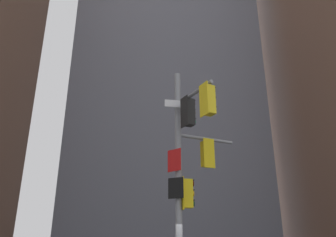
# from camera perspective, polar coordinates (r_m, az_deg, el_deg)

# --- Properties ---
(building_mid_block) EXTENTS (16.87, 16.87, 41.00)m
(building_mid_block) POSITION_cam_1_polar(r_m,az_deg,el_deg) (38.00, -0.83, 8.89)
(building_mid_block) COLOR slate
(building_mid_block) RESTS_ON ground
(signal_pole_assembly) EXTENTS (2.86, 3.15, 8.25)m
(signal_pole_assembly) POSITION_cam_1_polar(r_m,az_deg,el_deg) (11.72, 3.76, -6.82)
(signal_pole_assembly) COLOR gray
(signal_pole_assembly) RESTS_ON ground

